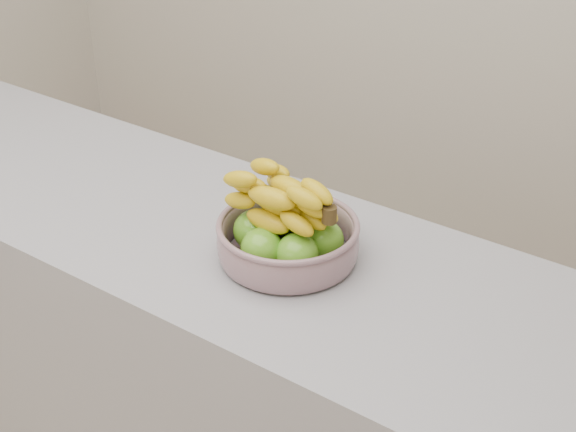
% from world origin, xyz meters
% --- Properties ---
extents(counter, '(2.00, 0.60, 0.90)m').
position_xyz_m(counter, '(0.00, 0.45, 0.45)').
color(counter, '#94949C').
rests_on(counter, ground).
extents(fruit_bowl, '(0.29, 0.29, 0.19)m').
position_xyz_m(fruit_bowl, '(0.32, 0.45, 0.96)').
color(fruit_bowl, '#8895A4').
rests_on(fruit_bowl, counter).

